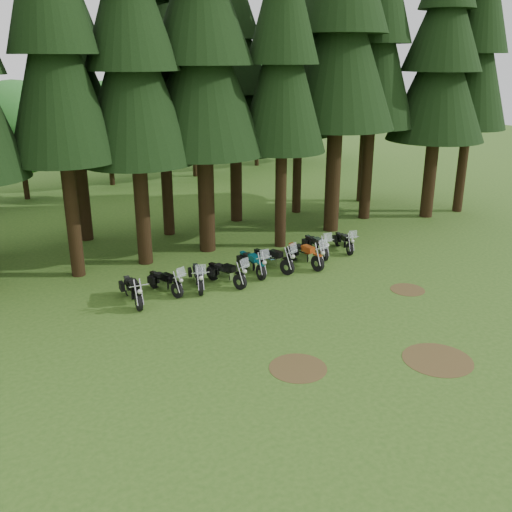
% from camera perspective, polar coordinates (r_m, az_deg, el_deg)
% --- Properties ---
extents(ground, '(120.00, 120.00, 0.00)m').
position_cam_1_polar(ground, '(20.92, 7.50, -6.43)').
color(ground, '#32591B').
rests_on(ground, ground).
extents(pine_front_3, '(4.32, 4.32, 17.57)m').
position_cam_1_polar(pine_front_3, '(24.49, -19.91, 21.79)').
color(pine_front_3, '#2F200F').
rests_on(pine_front_3, ground).
extents(pine_front_4, '(4.95, 4.95, 16.33)m').
position_cam_1_polar(pine_front_4, '(25.32, -12.45, 20.63)').
color(pine_front_4, '#2F200F').
rests_on(pine_front_4, ground).
extents(pine_front_5, '(5.81, 5.81, 16.72)m').
position_cam_1_polar(pine_front_5, '(26.73, -5.49, 21.38)').
color(pine_front_5, '#2F200F').
rests_on(pine_front_5, ground).
extents(pine_front_6, '(4.15, 4.15, 16.75)m').
position_cam_1_polar(pine_front_6, '(27.30, 2.74, 21.44)').
color(pine_front_6, '#2F200F').
rests_on(pine_front_6, ground).
extents(pine_front_8, '(4.79, 4.79, 18.63)m').
position_cam_1_polar(pine_front_8, '(33.18, 12.01, 22.66)').
color(pine_front_8, '#2F200F').
rests_on(pine_front_8, ground).
extents(pine_front_9, '(5.44, 5.44, 15.89)m').
position_cam_1_polar(pine_front_9, '(34.35, 18.19, 19.29)').
color(pine_front_9, '#2F200F').
rests_on(pine_front_9, ground).
extents(pine_front_10, '(4.25, 4.25, 17.69)m').
position_cam_1_polar(pine_front_10, '(36.28, 21.42, 20.62)').
color(pine_front_10, '#2F200F').
rests_on(pine_front_10, ground).
extents(pine_back_2, '(4.85, 4.85, 16.30)m').
position_cam_1_polar(pine_back_2, '(29.68, -18.41, 19.86)').
color(pine_back_2, '#2F200F').
rests_on(pine_back_2, ground).
extents(pine_back_3, '(4.35, 4.35, 16.20)m').
position_cam_1_polar(pine_back_3, '(29.67, -9.64, 20.41)').
color(pine_back_3, '#2F200F').
rests_on(pine_back_3, ground).
extents(pine_back_4, '(4.94, 4.94, 13.78)m').
position_cam_1_polar(pine_back_4, '(31.99, -2.13, 17.97)').
color(pine_back_4, '#2F200F').
rests_on(pine_back_4, ground).
extents(pine_back_5, '(3.94, 3.94, 16.33)m').
position_cam_1_polar(pine_back_5, '(33.93, 4.45, 20.59)').
color(pine_back_5, '#2F200F').
rests_on(pine_back_5, ground).
extents(pine_back_6, '(4.59, 4.59, 16.58)m').
position_cam_1_polar(pine_back_6, '(37.32, 11.44, 20.41)').
color(pine_back_6, '#2F200F').
rests_on(pine_back_6, ground).
extents(decid_3, '(6.12, 5.95, 7.65)m').
position_cam_1_polar(decid_3, '(40.30, -22.25, 11.56)').
color(decid_3, '#2F200F').
rests_on(decid_3, ground).
extents(decid_4, '(5.93, 5.76, 7.41)m').
position_cam_1_polar(decid_4, '(43.10, -14.21, 12.62)').
color(decid_4, '#2F200F').
rests_on(decid_4, ground).
extents(decid_5, '(8.45, 8.21, 10.56)m').
position_cam_1_polar(decid_5, '(45.03, -5.78, 15.75)').
color(decid_5, '#2F200F').
rests_on(decid_5, ground).
extents(decid_6, '(7.06, 6.86, 8.82)m').
position_cam_1_polar(decid_6, '(49.55, 0.51, 14.98)').
color(decid_6, '#2F200F').
rests_on(decid_6, ground).
extents(decid_7, '(8.44, 8.20, 10.55)m').
position_cam_1_polar(decid_7, '(52.02, 5.04, 16.25)').
color(decid_7, '#2F200F').
rests_on(decid_7, ground).
extents(dirt_patch_0, '(1.80, 1.80, 0.01)m').
position_cam_1_polar(dirt_patch_0, '(17.87, 4.22, -11.10)').
color(dirt_patch_0, '#4C3D1E').
rests_on(dirt_patch_0, ground).
extents(dirt_patch_1, '(1.40, 1.40, 0.01)m').
position_cam_1_polar(dirt_patch_1, '(24.17, 14.91, -3.27)').
color(dirt_patch_1, '#4C3D1E').
rests_on(dirt_patch_1, ground).
extents(dirt_patch_2, '(2.20, 2.20, 0.01)m').
position_cam_1_polar(dirt_patch_2, '(19.14, 17.70, -9.85)').
color(dirt_patch_2, '#4C3D1E').
rests_on(dirt_patch_2, ground).
extents(motorcycle_0, '(0.43, 2.29, 0.93)m').
position_cam_1_polar(motorcycle_0, '(22.52, -12.22, -3.46)').
color(motorcycle_0, black).
rests_on(motorcycle_0, ground).
extents(motorcycle_1, '(0.79, 2.11, 1.33)m').
position_cam_1_polar(motorcycle_1, '(23.19, -9.05, -2.64)').
color(motorcycle_1, black).
rests_on(motorcycle_1, ground).
extents(motorcycle_2, '(1.03, 2.18, 1.40)m').
position_cam_1_polar(motorcycle_2, '(23.49, -5.83, -2.14)').
color(motorcycle_2, black).
rests_on(motorcycle_2, ground).
extents(motorcycle_3, '(0.89, 2.24, 1.42)m').
position_cam_1_polar(motorcycle_3, '(23.74, -2.99, -1.81)').
color(motorcycle_3, black).
rests_on(motorcycle_3, ground).
extents(motorcycle_4, '(0.48, 2.31, 1.45)m').
position_cam_1_polar(motorcycle_4, '(24.85, -0.39, -0.76)').
color(motorcycle_4, black).
rests_on(motorcycle_4, ground).
extents(motorcycle_5, '(0.98, 2.37, 1.51)m').
position_cam_1_polar(motorcycle_5, '(25.26, 1.68, -0.38)').
color(motorcycle_5, black).
rests_on(motorcycle_5, ground).
extents(motorcycle_6, '(0.52, 2.49, 1.56)m').
position_cam_1_polar(motorcycle_6, '(25.91, 4.94, 0.11)').
color(motorcycle_6, black).
rests_on(motorcycle_6, ground).
extents(motorcycle_7, '(0.71, 2.31, 1.45)m').
position_cam_1_polar(motorcycle_7, '(27.26, 6.02, 0.98)').
color(motorcycle_7, black).
rests_on(motorcycle_7, ground).
extents(motorcycle_8, '(0.87, 2.04, 1.30)m').
position_cam_1_polar(motorcycle_8, '(28.20, 8.79, 1.38)').
color(motorcycle_8, black).
rests_on(motorcycle_8, ground).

